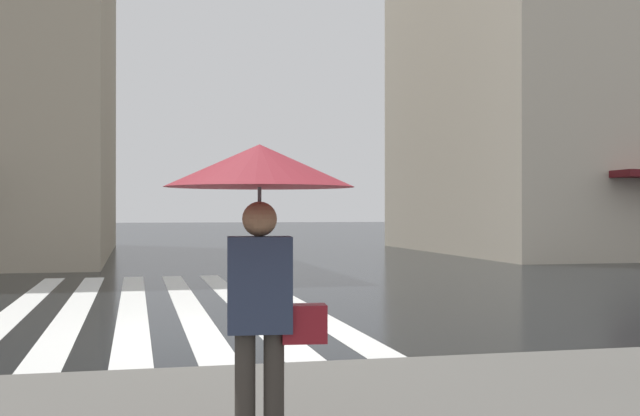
# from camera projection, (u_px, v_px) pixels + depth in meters

# --- Properties ---
(ground_plane) EXTENTS (220.00, 220.00, 0.00)m
(ground_plane) POSITION_uv_depth(u_px,v_px,m) (227.00, 335.00, 11.36)
(ground_plane) COLOR black
(zebra_crossing) EXTENTS (13.00, 5.50, 0.01)m
(zebra_crossing) POSITION_uv_depth(u_px,v_px,m) (160.00, 304.00, 15.07)
(zebra_crossing) COLOR silver
(zebra_crossing) RESTS_ON ground_plane
(pedestrian_with_floral_umbrella) EXTENTS (1.19, 1.19, 2.04)m
(pedestrian_with_floral_umbrella) POSITION_uv_depth(u_px,v_px,m) (261.00, 198.00, 4.99)
(pedestrian_with_floral_umbrella) COLOR #2D3851
(pedestrian_with_floral_umbrella) RESTS_ON sidewalk_pavement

